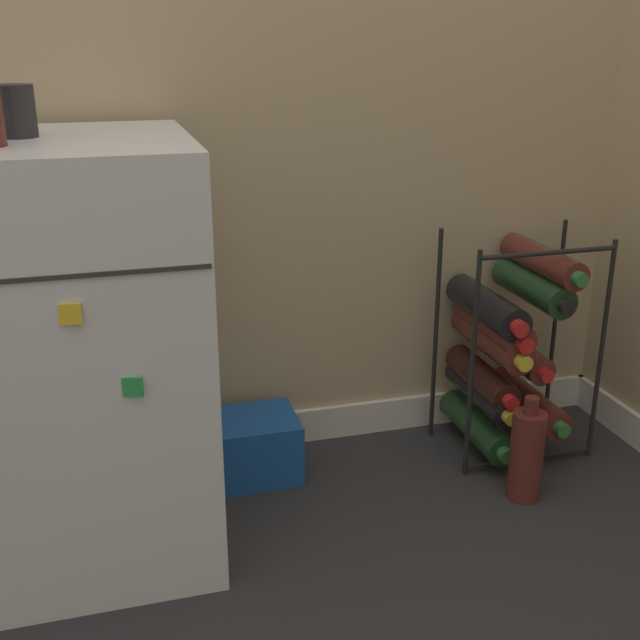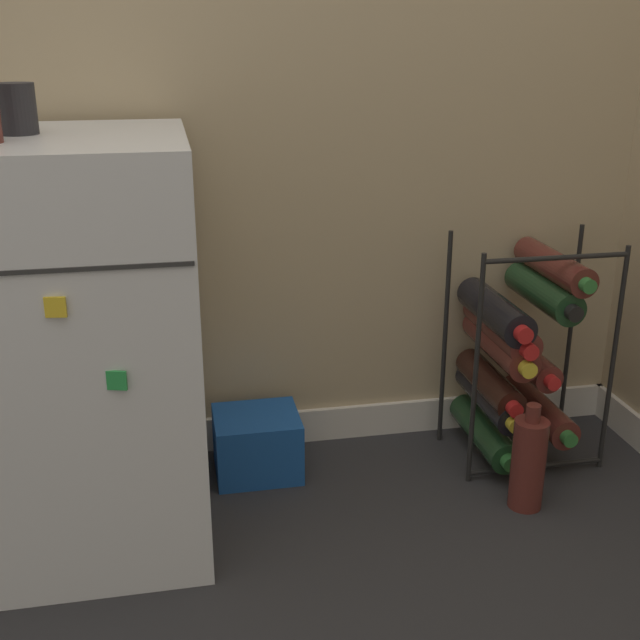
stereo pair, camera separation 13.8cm
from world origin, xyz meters
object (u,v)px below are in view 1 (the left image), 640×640
at_px(wine_rack, 503,347).
at_px(loose_bottle_floor, 527,454).
at_px(mini_fridge, 71,354).
at_px(fridge_top_cup, 15,111).
at_px(soda_box, 255,446).

bearing_deg(wine_rack, loose_bottle_floor, -101.40).
xyz_separation_m(mini_fridge, fridge_top_cup, (-0.05, 0.03, 0.48)).
bearing_deg(soda_box, loose_bottle_floor, -24.74).
bearing_deg(mini_fridge, loose_bottle_floor, -6.77).
xyz_separation_m(mini_fridge, wine_rack, (1.04, 0.12, -0.14)).
bearing_deg(mini_fridge, soda_box, 21.33).
bearing_deg(mini_fridge, fridge_top_cup, 153.59).
bearing_deg(wine_rack, mini_fridge, -173.63).
height_order(mini_fridge, wine_rack, mini_fridge).
relative_size(wine_rack, soda_box, 2.78).
height_order(soda_box, loose_bottle_floor, loose_bottle_floor).
bearing_deg(loose_bottle_floor, wine_rack, 78.60).
bearing_deg(wine_rack, fridge_top_cup, -175.23).
height_order(soda_box, fridge_top_cup, fridge_top_cup).
bearing_deg(fridge_top_cup, soda_box, 16.20).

